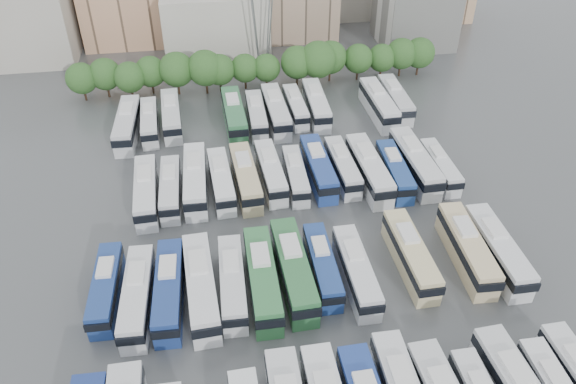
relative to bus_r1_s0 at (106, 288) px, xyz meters
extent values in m
plane|color=#424447|center=(21.40, 5.14, -1.74)|extent=(220.00, 220.00, 0.00)
cylinder|color=black|center=(-8.04, 47.16, -0.65)|extent=(0.36, 0.36, 2.18)
sphere|color=#234C1E|center=(-8.04, 47.16, 2.30)|extent=(5.22, 5.22, 5.22)
cylinder|color=black|center=(-4.27, 47.89, -0.61)|extent=(0.36, 0.36, 2.25)
sphere|color=#234C1E|center=(-4.27, 47.89, 2.45)|extent=(5.41, 5.41, 5.41)
cylinder|color=black|center=(-0.16, 46.39, -0.66)|extent=(0.36, 0.36, 2.16)
sphere|color=#234C1E|center=(-0.16, 46.39, 2.28)|extent=(5.19, 5.19, 5.19)
cylinder|color=black|center=(3.21, 47.97, -0.64)|extent=(0.36, 0.36, 2.19)
sphere|color=#234C1E|center=(3.21, 47.97, 2.34)|extent=(5.27, 5.27, 5.27)
cylinder|color=black|center=(7.66, 46.96, -0.50)|extent=(0.36, 0.36, 2.47)
sphere|color=#234C1E|center=(7.66, 46.96, 2.85)|extent=(5.94, 5.94, 5.94)
cylinder|color=black|center=(12.49, 46.46, -0.47)|extent=(0.36, 0.36, 2.55)
sphere|color=#234C1E|center=(12.49, 46.46, 2.99)|extent=(6.12, 6.12, 6.12)
cylinder|color=black|center=(14.88, 46.74, -0.63)|extent=(0.36, 0.36, 2.22)
sphere|color=#234C1E|center=(14.88, 46.74, 2.39)|extent=(5.33, 5.33, 5.33)
cylinder|color=black|center=(19.30, 47.33, -0.71)|extent=(0.36, 0.36, 2.07)
sphere|color=#234C1E|center=(19.30, 47.33, 2.10)|extent=(4.96, 4.96, 4.96)
cylinder|color=black|center=(23.05, 47.04, -0.73)|extent=(0.36, 0.36, 2.02)
sphere|color=#234C1E|center=(23.05, 47.04, 2.02)|extent=(4.85, 4.85, 4.85)
cylinder|color=black|center=(28.42, 46.88, -0.54)|extent=(0.36, 0.36, 2.40)
sphere|color=#234C1E|center=(28.42, 46.88, 2.72)|extent=(5.76, 5.76, 5.76)
cylinder|color=black|center=(32.01, 46.31, -0.40)|extent=(0.36, 0.36, 2.68)
sphere|color=#234C1E|center=(32.01, 46.31, 3.24)|extent=(6.43, 6.43, 6.43)
cylinder|color=black|center=(34.59, 47.96, -0.53)|extent=(0.36, 0.36, 2.43)
sphere|color=#234C1E|center=(34.59, 47.96, 2.77)|extent=(5.82, 5.82, 5.82)
cylinder|color=black|center=(39.61, 47.66, -0.65)|extent=(0.36, 0.36, 2.18)
sphere|color=#234C1E|center=(39.61, 47.66, 2.30)|extent=(5.23, 5.23, 5.23)
cylinder|color=black|center=(44.01, 47.73, -0.70)|extent=(0.36, 0.36, 2.07)
sphere|color=#234C1E|center=(44.01, 47.73, 2.11)|extent=(4.98, 4.98, 4.98)
cylinder|color=black|center=(47.72, 47.98, -0.59)|extent=(0.36, 0.36, 2.31)
sphere|color=#234C1E|center=(47.72, 47.98, 2.55)|extent=(5.54, 5.54, 5.54)
cylinder|color=black|center=(51.10, 47.89, -0.59)|extent=(0.36, 0.36, 2.29)
sphere|color=#234C1E|center=(51.10, 47.89, 2.52)|extent=(5.50, 5.50, 5.50)
cube|color=#9E998E|center=(-20.60, 67.14, 5.26)|extent=(18.00, 14.00, 14.00)
cube|color=#ADA89E|center=(15.40, 65.14, 4.26)|extent=(20.00, 14.00, 12.00)
cube|color=gray|center=(7.40, 79.14, 3.26)|extent=(12.00, 10.00, 10.00)
cube|color=silver|center=(26.44, -16.17, 2.01)|extent=(1.81, 3.34, 0.46)
cube|color=silver|center=(29.61, -17.94, 2.11)|extent=(1.95, 3.48, 0.47)
cube|color=silver|center=(36.26, -17.42, 2.16)|extent=(2.01, 3.54, 0.47)
cube|color=silver|center=(39.61, -18.17, 1.55)|extent=(1.59, 2.94, 0.40)
cube|color=navy|center=(0.00, 0.01, -0.17)|extent=(2.76, 11.16, 3.14)
cube|color=black|center=(0.00, -0.13, 0.43)|extent=(2.88, 11.33, 0.92)
cube|color=silver|center=(0.05, 1.39, 1.60)|extent=(1.68, 3.01, 0.41)
cube|color=silver|center=(3.33, -1.81, -0.03)|extent=(3.11, 12.17, 3.42)
cube|color=black|center=(3.32, -1.96, 0.62)|extent=(3.23, 12.36, 1.01)
cube|color=silver|center=(3.40, -0.31, 1.90)|extent=(1.85, 3.29, 0.44)
cube|color=navy|center=(6.51, -1.48, 0.00)|extent=(3.08, 12.37, 3.48)
cube|color=black|center=(6.50, -1.63, 0.66)|extent=(3.21, 12.56, 1.02)
cube|color=silver|center=(6.57, 0.06, 1.96)|extent=(1.86, 3.34, 0.45)
cube|color=silver|center=(9.81, -1.64, 0.11)|extent=(3.45, 13.18, 3.70)
cube|color=black|center=(9.82, -1.80, 0.82)|extent=(3.59, 13.38, 1.09)
cube|color=silver|center=(9.73, -0.01, 2.20)|extent=(2.03, 3.57, 0.48)
cube|color=silver|center=(13.08, -1.39, -0.09)|extent=(2.81, 11.74, 3.31)
cube|color=black|center=(13.08, -1.53, 0.55)|extent=(2.93, 11.92, 0.97)
cube|color=silver|center=(13.13, 0.07, 1.78)|extent=(1.74, 3.16, 0.43)
cube|color=#31723F|center=(16.26, -1.53, 0.10)|extent=(2.89, 13.05, 3.69)
cube|color=black|center=(16.26, -1.69, 0.81)|extent=(3.03, 13.25, 1.09)
cube|color=silver|center=(16.28, 0.10, 2.19)|extent=(1.88, 3.49, 0.48)
cube|color=#2D693A|center=(19.71, -0.79, 0.15)|extent=(3.20, 13.41, 3.78)
cube|color=black|center=(19.71, -0.95, 0.87)|extent=(3.34, 13.62, 1.11)
cube|color=silver|center=(19.66, 0.88, 2.28)|extent=(1.99, 3.61, 0.49)
cube|color=navy|center=(22.97, -0.34, -0.16)|extent=(2.45, 11.14, 3.15)
cube|color=black|center=(22.97, -0.48, 0.44)|extent=(2.56, 11.31, 0.93)
cube|color=silver|center=(22.98, 1.05, 1.61)|extent=(1.60, 2.98, 0.41)
cube|color=silver|center=(26.38, -1.84, -0.07)|extent=(2.56, 11.81, 3.34)
cube|color=black|center=(26.38, -1.98, 0.57)|extent=(2.68, 11.98, 0.98)
cube|color=silver|center=(26.38, -0.36, 1.82)|extent=(1.69, 3.15, 0.43)
cube|color=beige|center=(32.98, -0.38, 0.00)|extent=(2.74, 12.33, 3.49)
cube|color=black|center=(32.98, -0.53, 0.67)|extent=(2.86, 12.52, 1.03)
cube|color=silver|center=(32.96, 1.16, 1.97)|extent=(1.78, 3.30, 0.45)
cube|color=beige|center=(39.54, -0.52, 0.07)|extent=(3.31, 12.86, 3.61)
cube|color=black|center=(39.54, -0.68, 0.76)|extent=(3.44, 13.06, 1.06)
cube|color=silver|center=(39.62, 1.07, 2.11)|extent=(1.96, 3.48, 0.47)
cube|color=silver|center=(42.80, -1.26, 0.06)|extent=(2.80, 12.72, 3.60)
cube|color=black|center=(42.80, -1.42, 0.75)|extent=(2.93, 12.91, 1.06)
cube|color=silver|center=(42.82, 0.32, 2.09)|extent=(1.83, 3.40, 0.47)
cube|color=silver|center=(3.46, 16.25, 0.01)|extent=(3.04, 12.46, 3.51)
cube|color=black|center=(3.47, 16.10, 0.68)|extent=(3.17, 12.65, 1.03)
cube|color=silver|center=(3.41, 17.80, 1.99)|extent=(1.86, 3.36, 0.45)
cube|color=silver|center=(6.52, 16.62, -0.14)|extent=(2.54, 11.34, 3.21)
cube|color=black|center=(6.52, 16.48, 0.47)|extent=(2.65, 11.51, 0.94)
cube|color=silver|center=(6.53, 18.04, 1.67)|extent=(1.64, 3.04, 0.41)
cube|color=silver|center=(9.77, 17.72, 0.11)|extent=(3.08, 13.12, 3.70)
cube|color=black|center=(9.76, 17.56, 0.82)|extent=(3.21, 13.31, 1.09)
cube|color=silver|center=(9.80, 19.36, 2.20)|extent=(1.93, 3.52, 0.48)
cube|color=silver|center=(13.12, 17.28, -0.09)|extent=(3.05, 11.79, 3.31)
cube|color=black|center=(13.13, 17.14, 0.55)|extent=(3.18, 11.97, 0.97)
cube|color=silver|center=(13.05, 18.74, 1.78)|extent=(1.81, 3.19, 0.43)
cube|color=#C5B387|center=(16.36, 17.39, 0.03)|extent=(3.28, 12.60, 3.54)
cube|color=black|center=(16.36, 17.23, 0.70)|extent=(3.41, 12.79, 1.04)
cube|color=silver|center=(16.28, 18.94, 2.02)|extent=(1.93, 3.41, 0.46)
cube|color=silver|center=(19.80, 18.20, -0.06)|extent=(3.06, 11.97, 3.36)
cube|color=black|center=(19.81, 18.05, 0.58)|extent=(3.19, 12.16, 0.99)
cube|color=silver|center=(19.74, 19.68, 1.84)|extent=(1.82, 3.24, 0.44)
cube|color=silver|center=(23.04, 17.14, -0.21)|extent=(2.58, 10.83, 3.05)
cube|color=black|center=(23.03, 17.01, 0.37)|extent=(2.69, 11.00, 0.90)
cube|color=silver|center=(23.07, 18.49, 1.51)|extent=(1.60, 2.91, 0.40)
cube|color=navy|center=(26.31, 18.05, 0.02)|extent=(2.89, 12.46, 3.52)
cube|color=black|center=(26.31, 17.89, 0.69)|extent=(3.02, 12.65, 1.03)
cube|color=silver|center=(26.28, 19.60, 2.00)|extent=(1.83, 3.35, 0.46)
cube|color=silver|center=(29.66, 17.94, -0.12)|extent=(2.75, 11.50, 3.24)
cube|color=black|center=(29.67, 17.80, 0.50)|extent=(2.87, 11.67, 0.95)
cube|color=silver|center=(29.62, 19.37, 1.71)|extent=(1.70, 3.09, 0.42)
cube|color=silver|center=(32.92, 16.37, 0.14)|extent=(3.23, 13.36, 3.76)
cube|color=black|center=(32.93, 16.20, 0.86)|extent=(3.37, 13.56, 1.11)
cube|color=silver|center=(32.87, 18.03, 2.26)|extent=(1.99, 3.60, 0.49)
cube|color=navy|center=(36.39, 15.90, -0.13)|extent=(2.84, 11.48, 3.23)
cube|color=black|center=(36.38, 15.76, 0.49)|extent=(2.96, 11.66, 0.95)
cube|color=silver|center=(36.44, 17.33, 1.70)|extent=(1.73, 3.10, 0.42)
cube|color=silver|center=(39.57, 16.98, 0.16)|extent=(3.19, 13.48, 3.80)
cube|color=black|center=(39.58, 16.81, 0.89)|extent=(3.33, 13.68, 1.12)
cube|color=silver|center=(39.53, 18.66, 2.30)|extent=(1.99, 3.62, 0.49)
cube|color=silver|center=(42.88, 16.07, -0.24)|extent=(2.25, 10.57, 2.99)
cube|color=black|center=(42.88, 15.94, 0.33)|extent=(2.35, 10.73, 0.88)
cube|color=silver|center=(42.88, 17.39, 1.45)|extent=(1.50, 2.82, 0.39)
cube|color=silver|center=(-0.03, 34.00, 0.10)|extent=(3.33, 13.07, 3.67)
cube|color=black|center=(-0.04, 33.84, 0.80)|extent=(3.47, 13.27, 1.08)
cube|color=silver|center=(0.04, 35.62, 2.17)|extent=(1.99, 3.54, 0.48)
cube|color=silver|center=(3.22, 34.69, -0.15)|extent=(2.87, 11.32, 3.18)
cube|color=black|center=(3.23, 34.55, 0.46)|extent=(2.99, 11.50, 0.94)
cube|color=silver|center=(3.16, 36.10, 1.65)|extent=(1.72, 3.06, 0.41)
cube|color=silver|center=(6.55, 35.92, 0.02)|extent=(3.17, 12.52, 3.52)
cube|color=black|center=(6.56, 35.77, 0.69)|extent=(3.30, 12.71, 1.04)
cube|color=silver|center=(6.49, 37.47, 2.01)|extent=(1.90, 3.38, 0.46)
cube|color=#2F6E41|center=(16.25, 34.31, 0.13)|extent=(3.10, 13.25, 3.74)
cube|color=black|center=(16.25, 34.14, 0.84)|extent=(3.24, 13.45, 1.10)
cube|color=silver|center=(16.21, 35.96, 2.24)|extent=(1.95, 3.56, 0.48)
cube|color=silver|center=(19.73, 34.13, -0.10)|extent=(2.66, 11.62, 3.28)
cube|color=black|center=(19.73, 33.99, 0.53)|extent=(2.78, 11.80, 0.97)
cube|color=silver|center=(19.76, 35.58, 1.75)|extent=(1.69, 3.12, 0.42)
cube|color=silver|center=(22.87, 34.51, 0.12)|extent=(3.11, 13.18, 3.71)
cube|color=black|center=(22.87, 34.35, 0.83)|extent=(3.25, 13.38, 1.09)
cube|color=silver|center=(22.83, 36.15, 2.21)|extent=(1.94, 3.54, 0.48)
cube|color=silver|center=(26.29, 36.00, -0.18)|extent=(2.58, 11.05, 3.12)
cube|color=black|center=(26.29, 35.86, 0.41)|extent=(2.69, 11.22, 0.92)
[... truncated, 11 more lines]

